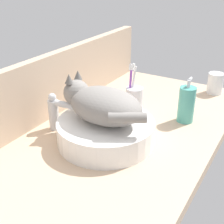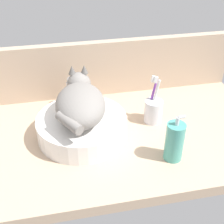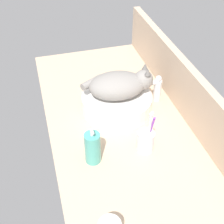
{
  "view_description": "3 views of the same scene",
  "coord_description": "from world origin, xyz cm",
  "px_view_note": "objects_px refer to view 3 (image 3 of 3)",
  "views": [
    {
      "loc": [
        -80.72,
        -45.86,
        54.61
      ],
      "look_at": [
        0.22,
        2.02,
        8.35
      ],
      "focal_mm": 50.0,
      "sensor_mm": 36.0,
      "label": 1
    },
    {
      "loc": [
        -12.74,
        -88.16,
        70.42
      ],
      "look_at": [
        5.31,
        0.2,
        9.37
      ],
      "focal_mm": 50.0,
      "sensor_mm": 36.0,
      "label": 2
    },
    {
      "loc": [
        102.22,
        -31.56,
        92.11
      ],
      "look_at": [
        4.78,
        -4.13,
        7.42
      ],
      "focal_mm": 50.0,
      "sensor_mm": 36.0,
      "label": 3
    }
  ],
  "objects_px": {
    "toothbrush_cup": "(146,140)",
    "cat": "(120,85)",
    "faucet": "(155,88)",
    "soap_dispenser": "(93,148)",
    "sink_basin": "(117,102)"
  },
  "relations": [
    {
      "from": "faucet",
      "to": "toothbrush_cup",
      "type": "bearing_deg",
      "value": -28.09
    },
    {
      "from": "cat",
      "to": "soap_dispenser",
      "type": "xyz_separation_m",
      "value": [
        0.28,
        -0.19,
        -0.07
      ]
    },
    {
      "from": "sink_basin",
      "to": "cat",
      "type": "relative_size",
      "value": 0.99
    },
    {
      "from": "cat",
      "to": "faucet",
      "type": "relative_size",
      "value": 2.36
    },
    {
      "from": "faucet",
      "to": "toothbrush_cup",
      "type": "xyz_separation_m",
      "value": [
        0.29,
        -0.16,
        -0.02
      ]
    },
    {
      "from": "soap_dispenser",
      "to": "cat",
      "type": "bearing_deg",
      "value": 145.48
    },
    {
      "from": "cat",
      "to": "faucet",
      "type": "distance_m",
      "value": 0.19
    },
    {
      "from": "sink_basin",
      "to": "cat",
      "type": "distance_m",
      "value": 0.1
    },
    {
      "from": "soap_dispenser",
      "to": "toothbrush_cup",
      "type": "relative_size",
      "value": 0.89
    },
    {
      "from": "cat",
      "to": "soap_dispenser",
      "type": "height_order",
      "value": "cat"
    },
    {
      "from": "faucet",
      "to": "soap_dispenser",
      "type": "distance_m",
      "value": 0.47
    },
    {
      "from": "sink_basin",
      "to": "toothbrush_cup",
      "type": "height_order",
      "value": "toothbrush_cup"
    },
    {
      "from": "sink_basin",
      "to": "soap_dispenser",
      "type": "bearing_deg",
      "value": -32.52
    },
    {
      "from": "faucet",
      "to": "soap_dispenser",
      "type": "xyz_separation_m",
      "value": [
        0.29,
        -0.37,
        -0.0
      ]
    },
    {
      "from": "toothbrush_cup",
      "to": "cat",
      "type": "bearing_deg",
      "value": -175.15
    }
  ]
}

